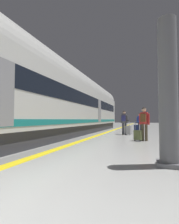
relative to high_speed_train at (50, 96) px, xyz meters
The scene contains 11 objects.
safety_line_strip 3.42m from the high_speed_train, 19.18° to the left, with size 0.36×80.00×0.01m, color yellow.
tactile_edge_band 3.19m from the high_speed_train, 22.76° to the left, with size 0.71×80.00×0.01m, color slate.
high_speed_train is the anchor object (origin of this frame).
passenger_near 5.70m from the high_speed_train, 45.14° to the left, with size 0.54×0.38×1.75m.
suitcase_near 6.03m from the high_speed_train, 41.73° to the left, with size 0.44×0.36×1.05m.
passenger_mid 5.54m from the high_speed_train, ahead, with size 0.53×0.41×1.75m.
suitcase_mid 5.47m from the high_speed_train, ahead, with size 0.44×0.35×0.95m.
passenger_far 9.43m from the high_speed_train, 58.44° to the left, with size 0.53×0.33×1.70m.
suitcase_far 9.20m from the high_speed_train, 59.38° to the left, with size 0.42×0.32×0.99m.
platform_pillar 7.18m from the high_speed_train, 34.33° to the right, with size 0.56×0.56×3.60m.
waste_bin 6.86m from the high_speed_train, ahead, with size 0.46×0.46×0.91m.
Camera 1 is at (2.41, 0.88, 1.11)m, focal length 26.07 mm.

